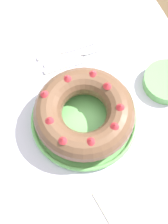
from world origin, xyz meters
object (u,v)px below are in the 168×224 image
Objects in this scene: serving_dish at (84,119)px; fork at (76,56)px; bundt_cake at (84,112)px; napkin at (129,211)px; serving_knife at (64,51)px; cake_knife at (66,66)px; side_bowl at (167,82)px.

serving_dish is 1.67× the size of fork.
bundt_cake is 0.29m from napkin.
serving_knife reaches higher than fork.
napkin is at bearing 3.38° from serving_dish.
serving_knife is 0.06m from cake_knife.
napkin is at bearing -41.00° from side_bowl.
fork is at bearing 175.44° from napkin.
cake_knife is (0.06, -0.02, 0.00)m from serving_knife.
fork is 0.51m from napkin.
side_bowl reaches higher than fork.
serving_dish is at bearing -85.47° from side_bowl.
serving_dish is 1.80× the size of napkin.
serving_dish is 2.15× the size of side_bowl.
serving_knife is at bearing -142.40° from fork.
bundt_cake is 0.21m from cake_knife.
side_bowl reaches higher than serving_knife.
bundt_cake is 1.52× the size of fork.
fork is at bearing -131.61° from side_bowl.
serving_knife reaches higher than napkin.
serving_knife is at bearing 173.76° from bundt_cake.
side_bowl is (0.18, 0.27, 0.01)m from cake_knife.
side_bowl is 0.41m from napkin.
serving_dish is 0.20m from cake_knife.
napkin is (0.48, 0.00, -0.00)m from cake_knife.
cake_knife is 1.14× the size of side_bowl.
fork is (-0.22, 0.06, -0.01)m from serving_dish.
serving_knife is 0.35m from side_bowl.
serving_knife is 0.54m from napkin.
bundt_cake is (0.00, -0.00, 0.05)m from serving_dish.
napkin is (0.54, -0.01, -0.00)m from serving_knife.
cake_knife is 0.32m from side_bowl.
bundt_cake is at bearing -2.76° from serving_knife.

